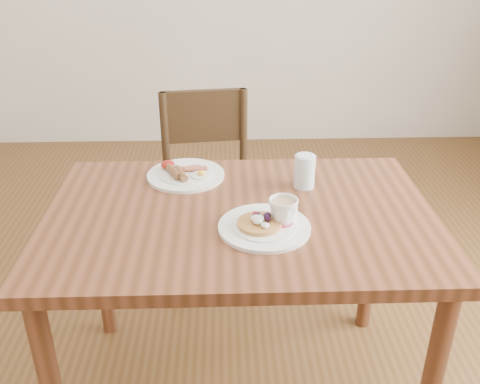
{
  "coord_description": "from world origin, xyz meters",
  "views": [
    {
      "loc": [
        -0.05,
        -1.43,
        1.56
      ],
      "look_at": [
        0.0,
        0.0,
        0.82
      ],
      "focal_mm": 40.0,
      "sensor_mm": 36.0,
      "label": 1
    }
  ],
  "objects": [
    {
      "name": "water_glass",
      "position": [
        0.22,
        0.17,
        0.81
      ],
      "size": [
        0.07,
        0.07,
        0.11
      ],
      "primitive_type": "cylinder",
      "color": "silver",
      "rests_on": "dining_table"
    },
    {
      "name": "breakfast_plate",
      "position": [
        -0.19,
        0.26,
        0.76
      ],
      "size": [
        0.27,
        0.27,
        0.04
      ],
      "color": "white",
      "rests_on": "dining_table"
    },
    {
      "name": "dining_table",
      "position": [
        0.0,
        0.0,
        0.65
      ],
      "size": [
        1.2,
        0.8,
        0.75
      ],
      "color": "brown",
      "rests_on": "ground"
    },
    {
      "name": "pancake_plate",
      "position": [
        0.07,
        -0.1,
        0.76
      ],
      "size": [
        0.27,
        0.27,
        0.06
      ],
      "color": "white",
      "rests_on": "dining_table"
    },
    {
      "name": "teacup_saucer",
      "position": [
        0.12,
        -0.09,
        0.79
      ],
      "size": [
        0.14,
        0.14,
        0.09
      ],
      "color": "white",
      "rests_on": "dining_table"
    },
    {
      "name": "chair_far",
      "position": [
        -0.12,
        0.74,
        0.49
      ],
      "size": [
        0.47,
        0.47,
        0.88
      ],
      "rotation": [
        0.0,
        0.0,
        3.26
      ],
      "color": "#301F11",
      "rests_on": "ground"
    }
  ]
}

